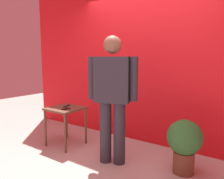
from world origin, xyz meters
The scene contains 7 objects.
ground_plane centered at (0.00, 0.00, 0.00)m, with size 12.00×12.00×0.00m, color #B7B2A8.
back_wall_red centered at (0.00, 1.29, 1.68)m, with size 5.44×0.12×3.37m, color red.
standing_person centered at (-0.03, 0.29, 0.97)m, with size 0.68×0.37×1.73m.
side_table centered at (-1.02, 0.36, 0.53)m, with size 0.53×0.53×0.64m.
cell_phone centered at (-0.93, 0.28, 0.64)m, with size 0.07×0.14×0.01m, color black.
tv_remote centered at (-1.06, 0.43, 0.65)m, with size 0.04×0.17×0.02m, color black.
potted_plant centered at (0.87, 0.57, 0.41)m, with size 0.44×0.44×0.69m.
Camera 1 is at (1.63, -2.10, 1.44)m, focal length 35.34 mm.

